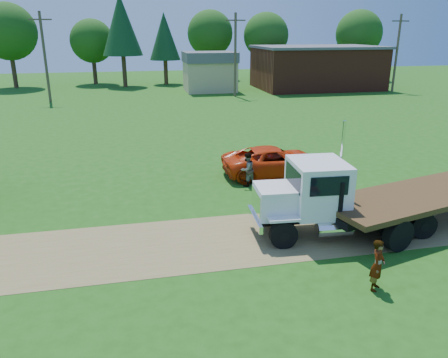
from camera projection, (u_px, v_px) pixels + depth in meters
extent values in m
plane|color=#1F4F11|center=(297.00, 233.00, 16.42)|extent=(140.00, 140.00, 0.00)
cube|color=brown|center=(297.00, 233.00, 16.41)|extent=(120.00, 4.20, 0.01)
cube|color=black|center=(344.00, 213.00, 16.33)|extent=(6.79, 1.31, 0.27)
cylinder|color=black|center=(283.00, 235.00, 15.15)|extent=(1.01, 0.38, 0.99)
cylinder|color=black|center=(283.00, 235.00, 15.15)|extent=(0.37, 0.36, 0.35)
cylinder|color=black|center=(270.00, 213.00, 16.95)|extent=(1.01, 0.38, 0.99)
cylinder|color=black|center=(270.00, 213.00, 16.95)|extent=(0.37, 0.36, 0.35)
cylinder|color=black|center=(392.00, 227.00, 15.70)|extent=(1.01, 0.38, 0.99)
cylinder|color=black|center=(392.00, 227.00, 15.70)|extent=(0.37, 0.36, 0.35)
cylinder|color=black|center=(368.00, 207.00, 17.50)|extent=(1.01, 0.38, 0.99)
cylinder|color=black|center=(368.00, 207.00, 17.50)|extent=(0.37, 0.36, 0.35)
cylinder|color=black|center=(423.00, 225.00, 15.86)|extent=(1.01, 0.38, 0.99)
cylinder|color=black|center=(423.00, 225.00, 15.86)|extent=(0.37, 0.36, 0.35)
cylinder|color=black|center=(395.00, 205.00, 17.66)|extent=(1.01, 0.38, 0.99)
cylinder|color=black|center=(395.00, 205.00, 17.66)|extent=(0.37, 0.36, 0.35)
cube|color=white|center=(278.00, 200.00, 15.76)|extent=(1.72, 1.64, 1.08)
cube|color=white|center=(256.00, 203.00, 15.67)|extent=(0.16, 1.35, 0.90)
cube|color=white|center=(255.00, 219.00, 15.87)|extent=(0.27, 2.07, 0.27)
cube|color=white|center=(318.00, 187.00, 15.81)|extent=(2.03, 2.28, 1.89)
cube|color=black|center=(293.00, 177.00, 15.56)|extent=(0.17, 1.80, 0.77)
cube|color=black|center=(330.00, 186.00, 14.66)|extent=(1.35, 0.13, 0.68)
cube|color=black|center=(308.00, 167.00, 16.70)|extent=(1.35, 0.13, 0.68)
cube|color=white|center=(284.00, 219.00, 14.96)|extent=(1.11, 0.48, 0.09)
cube|color=white|center=(270.00, 199.00, 16.76)|extent=(1.11, 0.48, 0.09)
cylinder|color=white|center=(334.00, 229.00, 15.28)|extent=(1.29, 0.62, 0.54)
cylinder|color=white|center=(340.00, 175.00, 16.35)|extent=(0.13, 0.13, 4.14)
cylinder|color=black|center=(372.00, 207.00, 16.41)|extent=(1.05, 1.05, 0.11)
imported|color=red|center=(274.00, 161.00, 22.70)|extent=(5.41, 2.50, 1.50)
cube|color=#392412|center=(430.00, 193.00, 16.97)|extent=(9.60, 4.94, 0.21)
cube|color=black|center=(428.00, 200.00, 17.06)|extent=(9.20, 3.38, 0.29)
cylinder|color=black|center=(398.00, 235.00, 14.94)|extent=(1.20, 0.62, 1.15)
cylinder|color=black|center=(350.00, 210.00, 16.98)|extent=(1.20, 0.62, 1.15)
cube|color=black|center=(341.00, 198.00, 14.89)|extent=(0.17, 0.17, 1.15)
imported|color=#999999|center=(378.00, 265.00, 12.62)|extent=(0.67, 0.68, 1.58)
imported|color=#999999|center=(247.00, 169.00, 21.09)|extent=(1.03, 0.98, 1.68)
cube|color=maroon|center=(317.00, 68.00, 56.18)|extent=(15.00, 10.00, 5.00)
cube|color=#525257|center=(318.00, 47.00, 55.32)|extent=(15.40, 10.40, 0.30)
cube|color=tan|center=(210.00, 76.00, 53.62)|extent=(6.00, 5.00, 3.60)
cube|color=#525257|center=(210.00, 57.00, 52.87)|extent=(6.20, 5.40, 1.20)
cylinder|color=#4E3C2C|center=(45.00, 58.00, 44.53)|extent=(0.28, 0.28, 9.00)
cube|color=#4E3C2C|center=(40.00, 19.00, 43.33)|extent=(2.20, 0.14, 0.14)
cylinder|color=#4E3C2C|center=(235.00, 56.00, 48.51)|extent=(0.28, 0.28, 9.00)
cube|color=#4E3C2C|center=(236.00, 20.00, 47.31)|extent=(2.20, 0.14, 0.14)
cylinder|color=#4E3C2C|center=(397.00, 54.00, 52.50)|extent=(0.28, 0.28, 9.00)
cube|color=#4E3C2C|center=(401.00, 21.00, 51.30)|extent=(2.20, 0.14, 0.14)
cylinder|color=#3A2817|center=(14.00, 73.00, 56.76)|extent=(0.56, 0.56, 3.78)
sphere|color=#1A4611|center=(8.00, 32.00, 55.10)|extent=(7.12, 7.12, 7.12)
cylinder|color=#3A2817|center=(95.00, 73.00, 60.97)|extent=(0.56, 0.56, 3.11)
sphere|color=#1A4611|center=(92.00, 41.00, 59.60)|extent=(5.87, 5.87, 5.87)
cylinder|color=#3A2817|center=(166.00, 72.00, 60.61)|extent=(0.56, 0.56, 3.34)
cone|color=#0F321A|center=(164.00, 36.00, 59.08)|extent=(4.20, 4.20, 6.20)
cylinder|color=#3A2817|center=(210.00, 67.00, 67.06)|extent=(0.56, 0.56, 3.61)
sphere|color=#1A4611|center=(210.00, 33.00, 65.47)|extent=(6.81, 6.81, 6.81)
cylinder|color=#3A2817|center=(265.00, 68.00, 65.35)|extent=(0.56, 0.56, 3.47)
sphere|color=#1A4611|center=(266.00, 35.00, 63.82)|extent=(6.54, 6.54, 6.54)
cylinder|color=#3A2817|center=(356.00, 67.00, 66.51)|extent=(0.56, 0.56, 3.61)
sphere|color=#1A4611|center=(359.00, 33.00, 64.92)|extent=(6.81, 6.81, 6.81)
cylinder|color=#3A2817|center=(124.00, 71.00, 57.76)|extent=(0.56, 0.56, 4.09)
cone|color=#0F321A|center=(121.00, 25.00, 55.88)|extent=(5.15, 5.15, 7.60)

